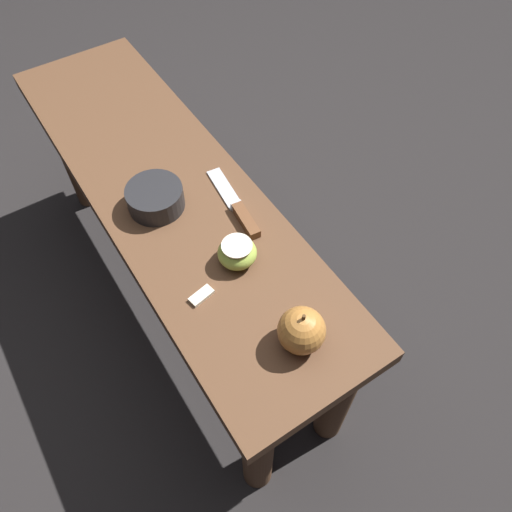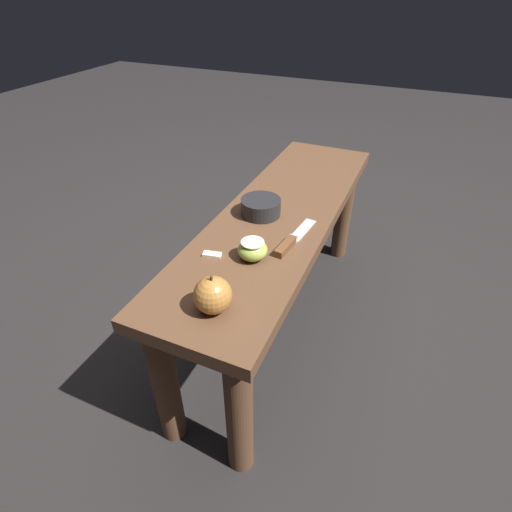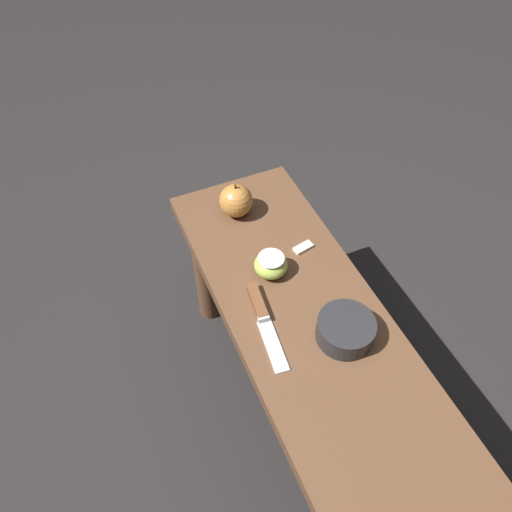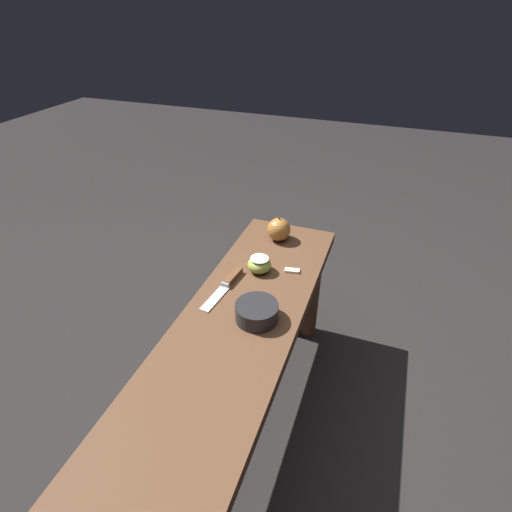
% 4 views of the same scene
% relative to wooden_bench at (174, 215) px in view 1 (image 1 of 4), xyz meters
% --- Properties ---
extents(ground_plane, '(8.00, 8.00, 0.00)m').
position_rel_wooden_bench_xyz_m(ground_plane, '(0.00, 0.00, -0.38)').
color(ground_plane, black).
extents(wooden_bench, '(1.21, 0.34, 0.49)m').
position_rel_wooden_bench_xyz_m(wooden_bench, '(0.00, 0.00, 0.00)').
color(wooden_bench, brown).
rests_on(wooden_bench, ground_plane).
extents(knife, '(0.23, 0.05, 0.02)m').
position_rel_wooden_bench_xyz_m(knife, '(-0.16, -0.09, 0.11)').
color(knife, '#B7BABF').
rests_on(knife, wooden_bench).
extents(apple_whole, '(0.09, 0.09, 0.10)m').
position_rel_wooden_bench_xyz_m(apple_whole, '(-0.48, -0.02, 0.15)').
color(apple_whole, '#B27233').
rests_on(apple_whole, wooden_bench).
extents(apple_cut, '(0.08, 0.08, 0.05)m').
position_rel_wooden_bench_xyz_m(apple_cut, '(-0.27, -0.02, 0.13)').
color(apple_cut, '#9EB747').
rests_on(apple_cut, wooden_bench).
extents(apple_slice_near_knife, '(0.03, 0.05, 0.01)m').
position_rel_wooden_bench_xyz_m(apple_slice_near_knife, '(-0.30, 0.08, 0.11)').
color(apple_slice_near_knife, silver).
rests_on(apple_slice_near_knife, wooden_bench).
extents(bowl, '(0.12, 0.12, 0.05)m').
position_rel_wooden_bench_xyz_m(bowl, '(-0.04, 0.05, 0.13)').
color(bowl, '#232326').
rests_on(bowl, wooden_bench).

